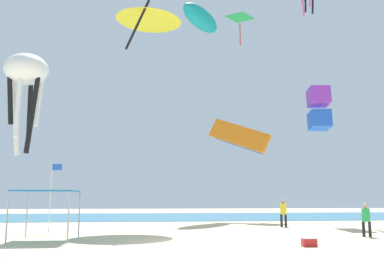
# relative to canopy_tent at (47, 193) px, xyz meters

# --- Properties ---
(ground) EXTENTS (110.00, 110.00, 0.10)m
(ground) POSITION_rel_canopy_tent_xyz_m (6.49, -1.43, -2.22)
(ground) COLOR beige
(ocean_strip) EXTENTS (110.00, 18.43, 0.03)m
(ocean_strip) POSITION_rel_canopy_tent_xyz_m (6.49, 23.74, -2.15)
(ocean_strip) COLOR teal
(ocean_strip) RESTS_ON ground
(canopy_tent) EXTENTS (2.62, 3.09, 2.29)m
(canopy_tent) POSITION_rel_canopy_tent_xyz_m (0.00, 0.00, 0.00)
(canopy_tent) COLOR #B2B2B7
(canopy_tent) RESTS_ON ground
(person_near_tent) EXTENTS (0.48, 0.43, 1.81)m
(person_near_tent) POSITION_rel_canopy_tent_xyz_m (13.77, 7.70, -1.11)
(person_near_tent) COLOR black
(person_near_tent) RESTS_ON ground
(person_leftmost) EXTENTS (0.39, 0.39, 1.66)m
(person_leftmost) POSITION_rel_canopy_tent_xyz_m (15.65, 0.19, -1.19)
(person_leftmost) COLOR black
(person_leftmost) RESTS_ON ground
(banner_flag) EXTENTS (0.61, 0.06, 3.89)m
(banner_flag) POSITION_rel_canopy_tent_xyz_m (-0.85, 4.93, 0.16)
(banner_flag) COLOR silver
(banner_flag) RESTS_ON ground
(cooler_box) EXTENTS (0.57, 0.37, 0.35)m
(cooler_box) POSITION_rel_canopy_tent_xyz_m (11.19, -3.61, -1.99)
(cooler_box) COLOR red
(cooler_box) RESTS_ON ground
(kite_delta_yellow) EXTENTS (6.61, 6.59, 4.03)m
(kite_delta_yellow) POSITION_rel_canopy_tent_xyz_m (4.58, 10.93, 13.77)
(kite_delta_yellow) COLOR yellow
(kite_parafoil_orange) EXTENTS (5.09, 3.74, 3.60)m
(kite_parafoil_orange) POSITION_rel_canopy_tent_xyz_m (12.70, 16.31, 5.17)
(kite_parafoil_orange) COLOR orange
(kite_box_purple) EXTENTS (1.66, 1.79, 3.32)m
(kite_box_purple) POSITION_rel_canopy_tent_xyz_m (17.64, 10.19, 6.52)
(kite_box_purple) COLOR purple
(kite_inflatable_teal) EXTENTS (5.96, 7.43, 2.77)m
(kite_inflatable_teal) POSITION_rel_canopy_tent_xyz_m (10.25, 23.82, 19.35)
(kite_inflatable_teal) COLOR teal
(kite_diamond_green) EXTENTS (3.52, 3.52, 3.49)m
(kite_diamond_green) POSITION_rel_canopy_tent_xyz_m (15.06, 25.76, 20.32)
(kite_diamond_green) COLOR green
(kite_octopus_white) EXTENTS (4.08, 4.08, 7.45)m
(kite_octopus_white) POSITION_rel_canopy_tent_xyz_m (-4.37, 10.88, 8.74)
(kite_octopus_white) COLOR white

